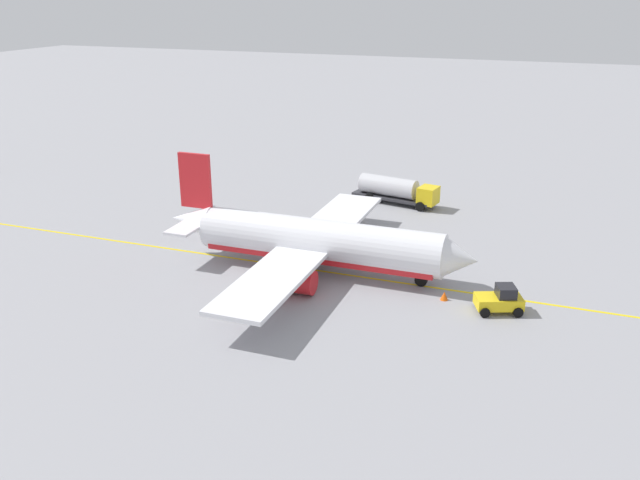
% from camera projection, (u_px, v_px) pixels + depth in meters
% --- Properties ---
extents(ground_plane, '(400.00, 400.00, 0.00)m').
position_uv_depth(ground_plane, '(320.00, 271.00, 60.68)').
color(ground_plane, '#939399').
extents(airplane, '(29.14, 31.03, 9.87)m').
position_uv_depth(airplane, '(315.00, 242.00, 59.86)').
color(airplane, white).
rests_on(airplane, ground).
extents(fuel_tanker, '(10.67, 4.40, 3.15)m').
position_uv_depth(fuel_tanker, '(396.00, 190.00, 79.10)').
color(fuel_tanker, '#2D2D33').
rests_on(fuel_tanker, ground).
extents(pushback_tug, '(4.09, 3.40, 2.20)m').
position_uv_depth(pushback_tug, '(500.00, 300.00, 52.73)').
color(pushback_tug, yellow).
rests_on(pushback_tug, ground).
extents(refueling_worker, '(0.57, 0.63, 1.71)m').
position_uv_depth(refueling_worker, '(343.00, 213.00, 73.81)').
color(refueling_worker, navy).
rests_on(refueling_worker, ground).
extents(safety_cone_nose, '(0.65, 0.65, 0.73)m').
position_uv_depth(safety_cone_nose, '(444.00, 296.00, 54.92)').
color(safety_cone_nose, '#F2590F').
rests_on(safety_cone_nose, ground).
extents(taxi_line_marking, '(79.53, 0.84, 0.01)m').
position_uv_depth(taxi_line_marking, '(320.00, 271.00, 60.68)').
color(taxi_line_marking, yellow).
rests_on(taxi_line_marking, ground).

